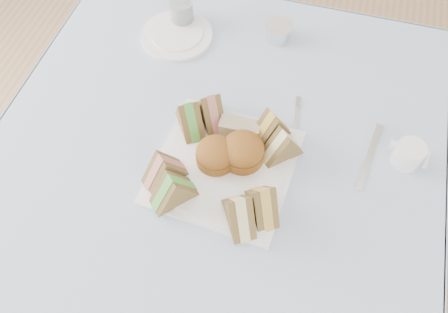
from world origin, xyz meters
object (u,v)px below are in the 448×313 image
(serving_plate, at_px, (224,167))
(water_glass, at_px, (181,9))
(creamer_jug, at_px, (408,154))
(table, at_px, (219,207))

(serving_plate, xyz_separation_m, water_glass, (-0.23, 0.41, 0.04))
(serving_plate, bearing_deg, water_glass, 123.87)
(serving_plate, distance_m, water_glass, 0.47)
(water_glass, distance_m, creamer_jug, 0.68)
(serving_plate, distance_m, creamer_jug, 0.40)
(table, bearing_deg, creamer_jug, 7.79)
(serving_plate, relative_size, creamer_jug, 4.65)
(serving_plate, height_order, creamer_jug, creamer_jug)
(table, bearing_deg, water_glass, 120.31)
(water_glass, relative_size, creamer_jug, 1.48)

